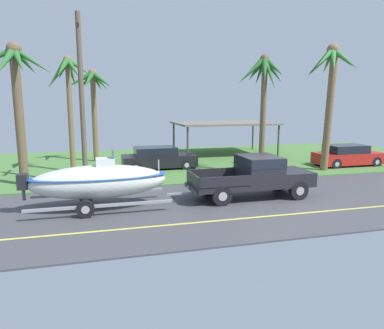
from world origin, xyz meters
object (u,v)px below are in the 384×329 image
at_px(parked_sedan_far, 348,156).
at_px(palm_tree_near_left, 67,83).
at_px(parked_sedan_near, 158,158).
at_px(boat_on_trailer, 99,181).
at_px(pickup_truck_towing, 258,174).
at_px(utility_pole, 82,98).
at_px(palm_tree_mid, 15,82).
at_px(palm_tree_far_left, 331,76).
at_px(palm_tree_near_right, 263,80).
at_px(carport_awning, 224,124).
at_px(palm_tree_far_right, 92,91).

distance_m(parked_sedan_far, palm_tree_near_left, 17.76).
relative_size(parked_sedan_near, palm_tree_near_left, 0.67).
height_order(parked_sedan_near, palm_tree_near_left, palm_tree_near_left).
bearing_deg(parked_sedan_far, boat_on_trailer, -160.22).
bearing_deg(pickup_truck_towing, utility_pole, 148.88).
relative_size(parked_sedan_far, palm_tree_mid, 0.63).
bearing_deg(pickup_truck_towing, palm_tree_far_left, 34.19).
relative_size(palm_tree_near_left, palm_tree_mid, 0.97).
height_order(parked_sedan_far, palm_tree_near_right, palm_tree_near_right).
xyz_separation_m(boat_on_trailer, carport_awning, (9.62, 12.35, 1.34)).
height_order(palm_tree_near_left, palm_tree_far_right, palm_tree_near_left).
bearing_deg(pickup_truck_towing, parked_sedan_near, 111.38).
height_order(parked_sedan_near, palm_tree_near_right, palm_tree_near_right).
xyz_separation_m(parked_sedan_far, palm_tree_far_right, (-15.65, 5.86, 4.11)).
bearing_deg(palm_tree_mid, pickup_truck_towing, -25.77).
relative_size(palm_tree_near_right, palm_tree_far_left, 0.91).
bearing_deg(parked_sedan_near, boat_on_trailer, -115.43).
height_order(carport_awning, utility_pole, utility_pole).
height_order(carport_awning, palm_tree_mid, palm_tree_mid).
bearing_deg(boat_on_trailer, palm_tree_near_right, 27.83).
bearing_deg(parked_sedan_near, pickup_truck_towing, -68.62).
bearing_deg(palm_tree_far_right, pickup_truck_towing, -59.59).
bearing_deg(palm_tree_far_left, palm_tree_near_right, 173.43).
xyz_separation_m(palm_tree_far_left, utility_pole, (-13.68, 0.03, -1.26)).
distance_m(pickup_truck_towing, utility_pole, 9.09).
height_order(pickup_truck_towing, palm_tree_far_right, palm_tree_far_right).
bearing_deg(palm_tree_near_left, parked_sedan_near, -3.98).
height_order(palm_tree_near_right, palm_tree_far_left, palm_tree_far_left).
distance_m(carport_awning, palm_tree_near_right, 8.08).
height_order(parked_sedan_far, palm_tree_near_left, palm_tree_near_left).
bearing_deg(palm_tree_mid, carport_awning, 29.34).
xyz_separation_m(parked_sedan_near, parked_sedan_far, (11.94, -2.11, -0.00)).
bearing_deg(palm_tree_near_left, boat_on_trailer, -80.14).
relative_size(boat_on_trailer, parked_sedan_near, 1.44).
xyz_separation_m(palm_tree_near_right, palm_tree_far_right, (-9.15, 6.66, -0.50)).
xyz_separation_m(boat_on_trailer, parked_sedan_far, (15.61, 5.61, -0.41)).
height_order(pickup_truck_towing, utility_pole, utility_pole).
bearing_deg(carport_awning, palm_tree_far_right, -174.79).
distance_m(palm_tree_mid, utility_pole, 3.12).
bearing_deg(palm_tree_mid, palm_tree_near_left, 55.48).
bearing_deg(palm_tree_near_right, carport_awning, 86.20).
bearing_deg(palm_tree_far_right, palm_tree_far_left, -28.44).
height_order(carport_awning, palm_tree_near_right, palm_tree_near_right).
height_order(palm_tree_near_right, palm_tree_mid, palm_tree_mid).
bearing_deg(carport_awning, parked_sedan_near, -142.09).
height_order(pickup_truck_towing, palm_tree_near_left, palm_tree_near_left).
xyz_separation_m(parked_sedan_near, utility_pole, (-4.25, -3.33, 3.60)).
distance_m(parked_sedan_near, parked_sedan_far, 12.12).
bearing_deg(palm_tree_far_right, parked_sedan_far, -20.52).
distance_m(palm_tree_far_right, utility_pole, 7.12).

